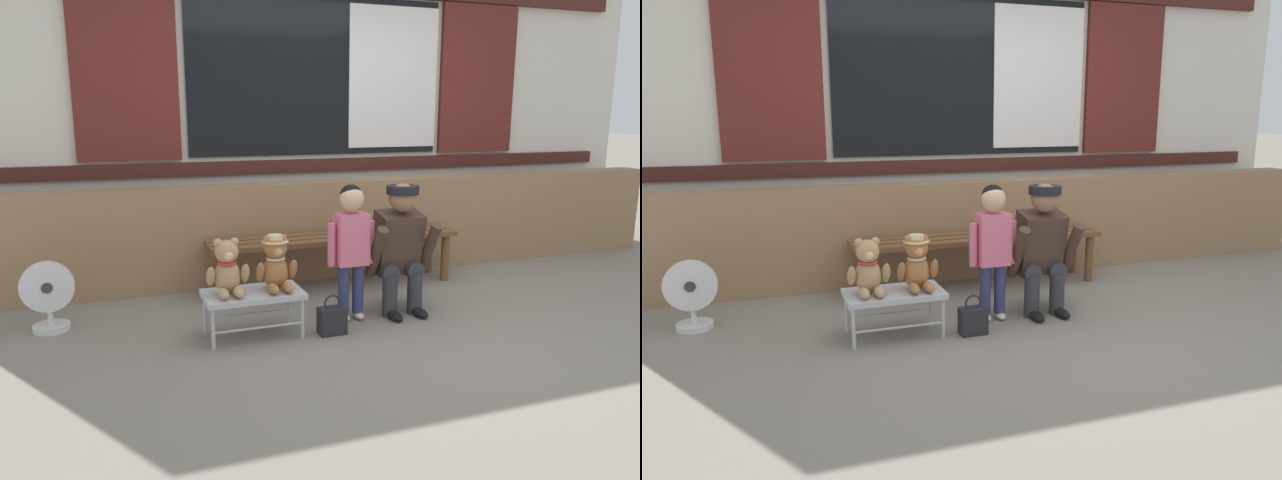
{
  "view_description": "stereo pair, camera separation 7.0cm",
  "coord_description": "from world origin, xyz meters",
  "views": [
    {
      "loc": [
        -1.88,
        -3.39,
        1.44
      ],
      "look_at": [
        -0.49,
        0.46,
        0.55
      ],
      "focal_mm": 33.18,
      "sensor_mm": 36.0,
      "label": 1
    },
    {
      "loc": [
        -1.81,
        -3.41,
        1.44
      ],
      "look_at": [
        -0.49,
        0.46,
        0.55
      ],
      "focal_mm": 33.18,
      "sensor_mm": 36.0,
      "label": 2
    }
  ],
  "objects": [
    {
      "name": "teddy_bear_plain",
      "position": [
        -1.2,
        0.21,
        0.46
      ],
      "size": [
        0.28,
        0.26,
        0.36
      ],
      "color": "tan",
      "rests_on": "small_display_bench"
    },
    {
      "name": "brick_low_wall",
      "position": [
        0.0,
        1.43,
        0.42
      ],
      "size": [
        6.81,
        0.25,
        0.85
      ],
      "primitive_type": "cube",
      "color": "#997551",
      "rests_on": "ground"
    },
    {
      "name": "handbag_on_ground",
      "position": [
        -0.55,
        0.06,
        0.1
      ],
      "size": [
        0.18,
        0.11,
        0.27
      ],
      "color": "#232328",
      "rests_on": "ground"
    },
    {
      "name": "shop_facade",
      "position": [
        0.0,
        1.94,
        1.85
      ],
      "size": [
        6.95,
        0.26,
        3.7
      ],
      "color": "silver",
      "rests_on": "ground"
    },
    {
      "name": "child_standing",
      "position": [
        -0.32,
        0.29,
        0.59
      ],
      "size": [
        0.35,
        0.18,
        0.96
      ],
      "color": "navy",
      "rests_on": "ground"
    },
    {
      "name": "floor_fan",
      "position": [
        -2.3,
        0.75,
        0.24
      ],
      "size": [
        0.34,
        0.24,
        0.48
      ],
      "color": "silver",
      "rests_on": "ground"
    },
    {
      "name": "ground_plane",
      "position": [
        0.0,
        0.0,
        0.0
      ],
      "size": [
        60.0,
        60.0,
        0.0
      ],
      "primitive_type": "plane",
      "color": "gray"
    },
    {
      "name": "teddy_bear_with_hat",
      "position": [
        -0.88,
        0.21,
        0.47
      ],
      "size": [
        0.28,
        0.27,
        0.36
      ],
      "color": "#A86B3D",
      "rests_on": "small_display_bench"
    },
    {
      "name": "small_display_bench",
      "position": [
        -1.04,
        0.21,
        0.27
      ],
      "size": [
        0.64,
        0.36,
        0.3
      ],
      "color": "#BCBCC1",
      "rests_on": "ground"
    },
    {
      "name": "wooden_bench_long",
      "position": [
        -0.14,
        1.06,
        0.37
      ],
      "size": [
        2.1,
        0.4,
        0.44
      ],
      "color": "brown",
      "rests_on": "ground"
    },
    {
      "name": "adult_crouching",
      "position": [
        0.08,
        0.33,
        0.48
      ],
      "size": [
        0.5,
        0.49,
        0.95
      ],
      "color": "#333338",
      "rests_on": "ground"
    }
  ]
}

